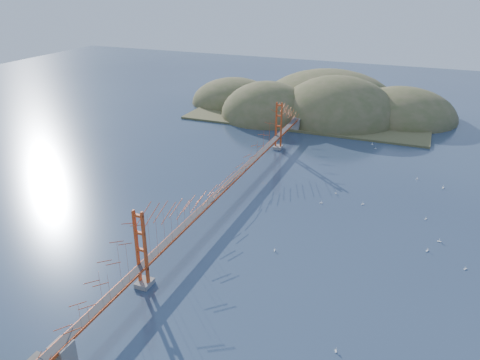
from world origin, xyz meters
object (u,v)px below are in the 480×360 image
at_px(bridge, 230,164).
at_px(sailboat_0, 275,250).
at_px(sailboat_1, 336,193).
at_px(sailboat_2, 439,241).

distance_m(bridge, sailboat_0, 21.58).
xyz_separation_m(bridge, sailboat_1, (18.67, 9.40, -6.87)).
relative_size(bridge, sailboat_0, 150.87).
height_order(sailboat_0, sailboat_1, sailboat_0).
distance_m(sailboat_0, sailboat_1, 24.75).
xyz_separation_m(sailboat_0, sailboat_2, (23.86, 12.66, 0.01)).
xyz_separation_m(sailboat_1, sailboat_2, (19.20, -11.65, 0.02)).
distance_m(bridge, sailboat_2, 38.55).
bearing_deg(bridge, sailboat_1, 26.71).
bearing_deg(bridge, sailboat_0, -46.79).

